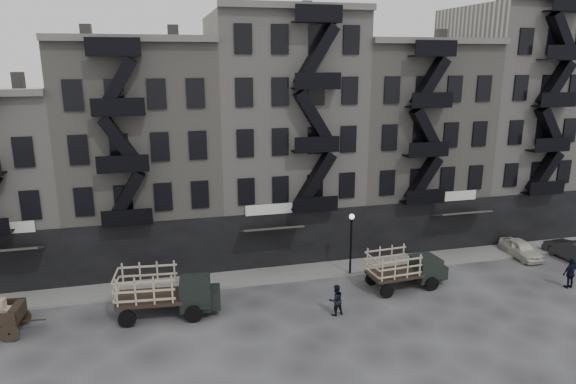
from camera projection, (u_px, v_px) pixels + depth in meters
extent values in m
plane|color=#38383A|center=(319.00, 297.00, 31.18)|extent=(140.00, 140.00, 0.00)
cube|color=slate|center=(302.00, 272.00, 34.67)|extent=(55.00, 2.50, 0.15)
cube|color=#4C4744|center=(18.00, 81.00, 33.21)|extent=(0.70, 0.70, 1.20)
cube|color=gray|center=(143.00, 154.00, 36.28)|extent=(10.00, 10.00, 15.00)
cube|color=black|center=(148.00, 251.00, 33.04)|extent=(10.00, 0.35, 4.00)
cube|color=#595651|center=(132.00, 38.00, 29.49)|extent=(10.00, 0.50, 0.40)
cube|color=#4C4744|center=(87.00, 34.00, 33.51)|extent=(0.70, 0.70, 1.20)
cube|color=#4C4744|center=(173.00, 35.00, 34.81)|extent=(0.70, 0.70, 1.20)
cube|color=gray|center=(280.00, 135.00, 38.39)|extent=(10.00, 10.00, 17.00)
cube|color=black|center=(297.00, 238.00, 35.40)|extent=(10.00, 0.35, 4.00)
cube|color=#595651|center=(299.00, 5.00, 31.35)|extent=(10.00, 0.50, 0.40)
cube|color=#4C4744|center=(238.00, 5.00, 35.37)|extent=(0.70, 0.70, 1.20)
cube|color=#4C4744|center=(314.00, 7.00, 36.66)|extent=(0.70, 0.70, 1.20)
cube|color=gray|center=(402.00, 143.00, 41.01)|extent=(10.00, 10.00, 15.00)
cube|color=black|center=(428.00, 227.00, 37.77)|extent=(10.00, 0.35, 4.00)
cube|color=#595651|center=(443.00, 40.00, 34.22)|extent=(10.00, 0.50, 0.40)
cube|color=#4C4744|center=(371.00, 37.00, 38.24)|extent=(0.70, 0.70, 1.20)
cube|color=#4C4744|center=(438.00, 37.00, 39.54)|extent=(0.70, 0.70, 1.20)
cube|color=gray|center=(512.00, 120.00, 42.99)|extent=(10.00, 10.00, 18.00)
cube|color=black|center=(544.00, 217.00, 40.13)|extent=(10.00, 0.35, 4.00)
cube|color=#4C4744|center=(552.00, 0.00, 41.14)|extent=(0.70, 0.70, 1.20)
cylinder|color=black|center=(351.00, 247.00, 33.81)|extent=(0.14, 0.14, 4.00)
sphere|color=silver|center=(352.00, 217.00, 33.28)|extent=(0.36, 0.36, 0.36)
cylinder|color=black|center=(10.00, 333.00, 26.13)|extent=(0.99, 0.18, 0.98)
cylinder|color=black|center=(22.00, 316.00, 27.84)|extent=(0.99, 0.18, 0.98)
cube|color=black|center=(17.00, 311.00, 26.81)|extent=(0.58, 1.47, 0.71)
cube|color=black|center=(151.00, 298.00, 28.63)|extent=(3.82, 2.47, 0.19)
cube|color=black|center=(195.00, 293.00, 28.96)|extent=(1.88, 2.08, 1.60)
cube|color=black|center=(213.00, 297.00, 29.18)|extent=(1.00, 1.68, 0.96)
cylinder|color=black|center=(194.00, 314.00, 28.11)|extent=(0.98, 0.32, 0.96)
cylinder|color=black|center=(195.00, 297.00, 30.16)|extent=(0.98, 0.32, 0.96)
cylinder|color=black|center=(127.00, 319.00, 27.60)|extent=(0.98, 0.32, 0.96)
cylinder|color=black|center=(133.00, 301.00, 29.64)|extent=(0.98, 0.32, 0.96)
cube|color=black|center=(395.00, 274.00, 32.04)|extent=(3.41, 2.18, 0.17)
cube|color=black|center=(425.00, 268.00, 32.71)|extent=(1.67, 1.85, 1.44)
cube|color=black|center=(436.00, 270.00, 33.05)|extent=(0.89, 1.50, 0.86)
cylinder|color=black|center=(432.00, 284.00, 31.97)|extent=(0.88, 0.28, 0.86)
cylinder|color=black|center=(415.00, 272.00, 33.73)|extent=(0.88, 0.28, 0.86)
cylinder|color=black|center=(387.00, 291.00, 30.98)|extent=(0.88, 0.28, 0.86)
cylinder|color=black|center=(372.00, 279.00, 32.74)|extent=(0.88, 0.28, 0.86)
imported|color=beige|center=(521.00, 249.00, 37.29)|extent=(1.58, 3.76, 1.27)
imported|color=#242426|center=(575.00, 251.00, 36.61)|extent=(1.92, 4.64, 1.49)
imported|color=black|center=(336.00, 300.00, 28.82)|extent=(1.00, 0.85, 1.82)
imported|color=black|center=(571.00, 273.00, 32.18)|extent=(1.17, 0.53, 1.96)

